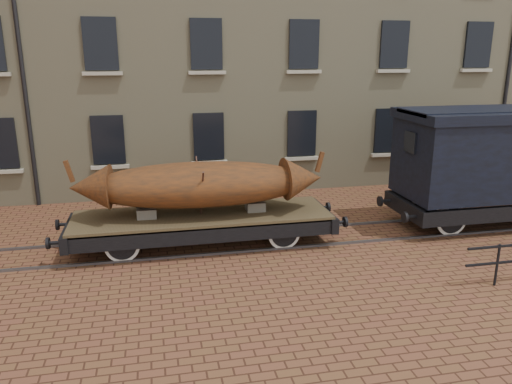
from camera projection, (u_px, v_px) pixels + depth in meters
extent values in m
plane|color=brown|center=(317.00, 237.00, 14.41)|extent=(90.00, 90.00, 0.00)
cube|color=tan|center=(314.00, 9.00, 22.52)|extent=(40.00, 10.00, 14.00)
cube|color=#B3AD95|center=(3.00, 172.00, 16.81)|extent=(1.30, 0.18, 0.12)
cube|color=black|center=(108.00, 140.00, 17.30)|extent=(1.10, 0.12, 1.70)
cube|color=#B3AD95|center=(110.00, 167.00, 17.50)|extent=(1.30, 0.18, 0.12)
cube|color=black|center=(209.00, 136.00, 17.99)|extent=(1.10, 0.12, 1.70)
cube|color=#B3AD95|center=(210.00, 162.00, 18.19)|extent=(1.30, 0.18, 0.12)
cube|color=black|center=(302.00, 133.00, 18.68)|extent=(1.10, 0.12, 1.70)
cube|color=#B3AD95|center=(301.00, 158.00, 18.89)|extent=(1.30, 0.18, 0.12)
cube|color=black|center=(388.00, 130.00, 19.37)|extent=(1.10, 0.12, 1.70)
cube|color=#B3AD95|center=(387.00, 155.00, 19.58)|extent=(1.30, 0.18, 0.12)
cube|color=black|center=(468.00, 128.00, 20.07)|extent=(1.10, 0.12, 1.70)
cube|color=#B3AD95|center=(467.00, 151.00, 20.27)|extent=(1.30, 0.18, 0.12)
cube|color=black|center=(100.00, 44.00, 16.43)|extent=(1.10, 0.12, 1.70)
cube|color=#B3AD95|center=(103.00, 73.00, 16.63)|extent=(1.30, 0.18, 0.12)
cube|color=black|center=(206.00, 44.00, 17.12)|extent=(1.10, 0.12, 1.70)
cube|color=#B3AD95|center=(207.00, 73.00, 17.32)|extent=(1.30, 0.18, 0.12)
cube|color=black|center=(304.00, 44.00, 17.81)|extent=(1.10, 0.12, 1.70)
cube|color=#B3AD95|center=(304.00, 72.00, 18.01)|extent=(1.30, 0.18, 0.12)
cube|color=black|center=(394.00, 45.00, 18.50)|extent=(1.10, 0.12, 1.70)
cube|color=#B3AD95|center=(393.00, 71.00, 18.70)|extent=(1.30, 0.18, 0.12)
cube|color=black|center=(478.00, 45.00, 19.19)|extent=(1.10, 0.12, 1.70)
cube|color=#B3AD95|center=(476.00, 70.00, 19.40)|extent=(1.30, 0.18, 0.12)
cube|color=#59595E|center=(325.00, 245.00, 13.73)|extent=(30.00, 0.08, 0.06)
cube|color=#59595E|center=(309.00, 227.00, 15.08)|extent=(30.00, 0.08, 0.06)
cylinder|color=black|center=(497.00, 265.00, 11.29)|extent=(0.06, 0.06, 1.00)
cube|color=#4E4128|center=(202.00, 216.00, 13.53)|extent=(6.89, 2.02, 0.11)
cube|color=black|center=(206.00, 235.00, 12.71)|extent=(6.89, 0.15, 0.41)
cube|color=black|center=(199.00, 213.00, 14.47)|extent=(6.89, 0.15, 0.41)
cube|color=black|center=(70.00, 232.00, 12.91)|extent=(0.20, 2.11, 0.41)
cylinder|color=black|center=(55.00, 243.00, 12.21)|extent=(0.32, 0.09, 0.09)
cylinder|color=black|center=(48.00, 243.00, 12.18)|extent=(0.07, 0.29, 0.29)
cylinder|color=black|center=(64.00, 224.00, 13.51)|extent=(0.32, 0.09, 0.09)
cylinder|color=black|center=(57.00, 225.00, 13.48)|extent=(0.07, 0.29, 0.29)
cube|color=black|center=(323.00, 215.00, 14.27)|extent=(0.20, 2.11, 0.41)
cylinder|color=black|center=(340.00, 222.00, 13.67)|extent=(0.32, 0.09, 0.09)
cylinder|color=black|center=(345.00, 222.00, 13.70)|extent=(0.07, 0.29, 0.29)
cylinder|color=black|center=(323.00, 207.00, 14.97)|extent=(0.32, 0.09, 0.09)
cylinder|color=black|center=(328.00, 207.00, 15.00)|extent=(0.07, 0.29, 0.29)
cylinder|color=black|center=(123.00, 236.00, 13.23)|extent=(0.09, 1.74, 0.09)
cylinder|color=silver|center=(122.00, 246.00, 12.55)|extent=(0.88, 0.06, 0.88)
cylinder|color=black|center=(122.00, 246.00, 12.55)|extent=(0.72, 0.09, 0.72)
cube|color=black|center=(121.00, 239.00, 12.39)|extent=(0.83, 0.07, 0.09)
cylinder|color=silver|center=(124.00, 227.00, 13.91)|extent=(0.88, 0.06, 0.88)
cylinder|color=black|center=(124.00, 227.00, 13.91)|extent=(0.72, 0.09, 0.72)
cube|color=black|center=(124.00, 218.00, 13.95)|extent=(0.83, 0.07, 0.09)
cylinder|color=black|center=(277.00, 225.00, 14.06)|extent=(0.09, 1.74, 0.09)
cylinder|color=silver|center=(284.00, 234.00, 13.38)|extent=(0.88, 0.06, 0.88)
cylinder|color=black|center=(284.00, 234.00, 13.38)|extent=(0.72, 0.09, 0.72)
cube|color=black|center=(285.00, 227.00, 13.22)|extent=(0.83, 0.07, 0.09)
cylinder|color=silver|center=(272.00, 217.00, 14.74)|extent=(0.88, 0.06, 0.88)
cylinder|color=black|center=(272.00, 217.00, 14.74)|extent=(0.72, 0.09, 0.72)
cube|color=black|center=(271.00, 209.00, 14.78)|extent=(0.83, 0.07, 0.09)
cube|color=black|center=(203.00, 228.00, 13.63)|extent=(3.67, 0.06, 0.06)
cube|color=#6E6859|center=(147.00, 213.00, 13.19)|extent=(0.50, 0.46, 0.26)
cube|color=#6E6859|center=(255.00, 206.00, 13.77)|extent=(0.50, 0.46, 0.26)
ellipsoid|color=brown|center=(200.00, 184.00, 13.28)|extent=(6.03, 2.07, 1.19)
cone|color=brown|center=(90.00, 187.00, 12.81)|extent=(1.07, 1.17, 1.13)
cube|color=brown|center=(69.00, 171.00, 12.62)|extent=(0.24, 0.13, 0.57)
cone|color=brown|center=(303.00, 178.00, 13.73)|extent=(1.07, 1.17, 1.13)
cube|color=brown|center=(320.00, 162.00, 13.68)|extent=(0.24, 0.13, 0.57)
cylinder|color=#452D23|center=(202.00, 194.00, 12.86)|extent=(0.05, 1.02, 1.42)
cylinder|color=#452D23|center=(198.00, 185.00, 13.77)|extent=(0.05, 1.02, 1.42)
cube|color=black|center=(472.00, 193.00, 16.37)|extent=(5.92, 0.16, 0.44)
cube|color=black|center=(406.00, 208.00, 14.77)|extent=(0.22, 2.37, 0.44)
cylinder|color=black|center=(405.00, 217.00, 13.94)|extent=(0.08, 0.32, 0.32)
cylinder|color=black|center=(380.00, 201.00, 15.42)|extent=(0.08, 0.32, 0.32)
cylinder|color=black|center=(438.00, 213.00, 15.04)|extent=(0.10, 1.88, 0.10)
cylinder|color=silver|center=(452.00, 220.00, 14.36)|extent=(0.95, 0.07, 0.95)
cylinder|color=black|center=(452.00, 220.00, 14.36)|extent=(0.78, 0.10, 0.78)
cylinder|color=silver|center=(425.00, 206.00, 15.72)|extent=(0.95, 0.07, 0.95)
cylinder|color=black|center=(425.00, 206.00, 15.72)|extent=(0.78, 0.10, 0.78)
cube|color=black|center=(500.00, 156.00, 14.96)|extent=(5.92, 2.37, 2.27)
cube|color=black|center=(506.00, 114.00, 14.62)|extent=(6.10, 2.51, 0.28)
cube|color=black|center=(506.00, 110.00, 14.59)|extent=(6.10, 1.68, 0.12)
cube|color=black|center=(411.00, 142.00, 14.23)|extent=(0.08, 0.59, 0.59)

